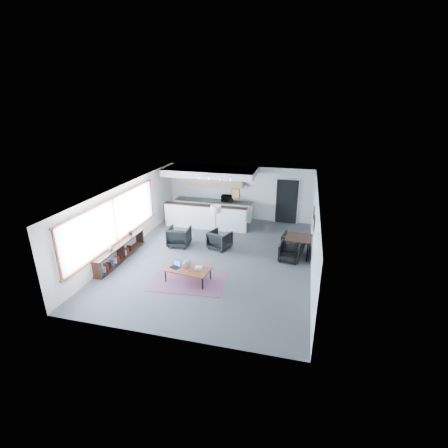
% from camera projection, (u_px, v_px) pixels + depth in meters
% --- Properties ---
extents(room, '(7.02, 9.02, 2.62)m').
position_uv_depth(room, '(214.00, 225.00, 11.69)').
color(room, '#464649').
rests_on(room, ground).
extents(window, '(0.10, 5.95, 1.66)m').
position_uv_depth(window, '(114.00, 221.00, 11.61)').
color(window, '#8CBFFF').
rests_on(window, room).
extents(console, '(0.35, 3.00, 0.80)m').
position_uv_depth(console, '(120.00, 252.00, 11.84)').
color(console, black).
rests_on(console, floor).
extents(kitchenette, '(4.20, 1.96, 2.60)m').
position_uv_depth(kitchenette, '(211.00, 194.00, 15.29)').
color(kitchenette, white).
rests_on(kitchenette, floor).
extents(doorway, '(1.10, 0.12, 2.15)m').
position_uv_depth(doorway, '(287.00, 201.00, 15.25)').
color(doorway, black).
rests_on(doorway, room).
extents(track_light, '(1.60, 0.07, 0.15)m').
position_uv_depth(track_light, '(215.00, 178.00, 13.38)').
color(track_light, silver).
rests_on(track_light, room).
extents(wall_art_lower, '(0.03, 0.38, 0.48)m').
position_uv_depth(wall_art_lower, '(314.00, 223.00, 11.17)').
color(wall_art_lower, black).
rests_on(wall_art_lower, room).
extents(wall_art_upper, '(0.03, 0.34, 0.44)m').
position_uv_depth(wall_art_upper, '(314.00, 213.00, 12.37)').
color(wall_art_upper, black).
rests_on(wall_art_upper, room).
extents(kilim_rug, '(2.53, 1.84, 0.01)m').
position_uv_depth(kilim_rug, '(188.00, 281.00, 10.58)').
color(kilim_rug, '#61354C').
rests_on(kilim_rug, floor).
extents(coffee_table, '(1.47, 0.89, 0.46)m').
position_uv_depth(coffee_table, '(188.00, 269.00, 10.43)').
color(coffee_table, brown).
rests_on(coffee_table, floor).
extents(laptop, '(0.38, 0.34, 0.22)m').
position_uv_depth(laptop, '(176.00, 265.00, 10.49)').
color(laptop, black).
rests_on(laptop, coffee_table).
extents(ceramic_pot, '(0.28, 0.28, 0.28)m').
position_uv_depth(ceramic_pot, '(187.00, 264.00, 10.41)').
color(ceramic_pot, gray).
rests_on(ceramic_pot, coffee_table).
extents(book_stack, '(0.29, 0.24, 0.08)m').
position_uv_depth(book_stack, '(199.00, 268.00, 10.37)').
color(book_stack, silver).
rests_on(book_stack, coffee_table).
extents(coaster, '(0.09, 0.09, 0.01)m').
position_uv_depth(coaster, '(187.00, 271.00, 10.24)').
color(coaster, '#E5590C').
rests_on(coaster, coffee_table).
extents(armchair_left, '(0.88, 0.83, 0.85)m').
position_uv_depth(armchair_left, '(179.00, 236.00, 13.01)').
color(armchair_left, black).
rests_on(armchair_left, floor).
extents(armchair_right, '(0.97, 0.94, 0.79)m').
position_uv_depth(armchair_right, '(220.00, 239.00, 12.77)').
color(armchair_right, black).
rests_on(armchair_right, floor).
extents(floor_lamp, '(0.48, 0.48, 1.52)m').
position_uv_depth(floor_lamp, '(216.00, 210.00, 13.19)').
color(floor_lamp, black).
rests_on(floor_lamp, floor).
extents(dining_table, '(0.99, 0.99, 0.76)m').
position_uv_depth(dining_table, '(299.00, 239.00, 12.07)').
color(dining_table, black).
rests_on(dining_table, floor).
extents(dining_chair_near, '(0.66, 0.63, 0.63)m').
position_uv_depth(dining_chair_near, '(289.00, 253.00, 11.80)').
color(dining_chair_near, black).
rests_on(dining_chair_near, floor).
extents(dining_chair_far, '(0.78, 0.75, 0.69)m').
position_uv_depth(dining_chair_far, '(293.00, 243.00, 12.54)').
color(dining_chair_far, black).
rests_on(dining_chair_far, floor).
extents(microwave, '(0.55, 0.32, 0.37)m').
position_uv_depth(microwave, '(227.00, 198.00, 15.63)').
color(microwave, black).
rests_on(microwave, kitchenette).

